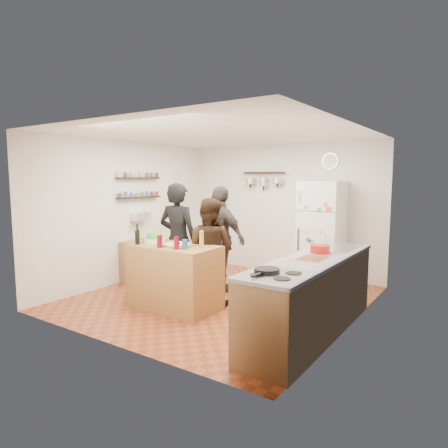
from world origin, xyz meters
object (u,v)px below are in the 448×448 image
Objects in this scene: salad_bowl at (155,240)px; pepper_mill at (202,241)px; red_bowl at (320,249)px; person_center at (209,251)px; prep_island at (175,277)px; person_back at (221,239)px; wall_clock at (330,161)px; side_table at (146,261)px; fridge at (322,233)px; salt_canister at (185,244)px; counter_run at (312,297)px; wine_bottle at (137,237)px; person_left at (178,240)px; skillet at (267,271)px.

salad_bowl is 1.58× the size of pepper_mill.
person_center is at bearing -177.73° from red_bowl.
person_back reaches higher than prep_island.
wall_clock reaches higher than side_table.
red_bowl is (1.69, 0.07, 0.19)m from person_center.
red_bowl is at bearing -5.31° from side_table.
fridge reaches higher than person_back.
fridge is at bearing -119.21° from person_back.
prep_island is at bearing 158.20° from salt_canister.
wall_clock is at bearing -126.98° from person_center.
counter_run is at bearing 5.83° from prep_island.
red_bowl is 0.14× the size of fridge.
salad_bowl is at bearing 73.50° from wine_bottle.
side_table is at bearing 156.54° from pepper_mill.
person_left is 5.95× the size of wall_clock.
fridge is at bearing 108.06° from counter_run.
red_bowl reaches higher than salad_bowl.
red_bowl is (-0.05, 0.37, 0.52)m from counter_run.
person_left is 3.08m from wall_clock.
person_back is at bearing -85.68° from person_center.
prep_island is at bearing -173.66° from pepper_mill.
person_left reaches higher than side_table.
salt_canister is 0.42× the size of wall_clock.
fridge reaches higher than person_left.
wall_clock is (0.77, 2.78, 1.14)m from pepper_mill.
pepper_mill reaches higher than prep_island.
person_left reaches higher than counter_run.
salt_canister is at bearing -157.05° from red_bowl.
pepper_mill is 0.55m from person_center.
skillet is at bearing 128.61° from person_center.
pepper_mill is at bearing 122.48° from person_back.
wine_bottle reaches higher than skillet.
prep_island is 4.03× the size of salad_bowl.
pepper_mill is at bearing 6.34° from prep_island.
salt_canister is 1.78m from counter_run.
fridge is (1.59, 1.99, 0.01)m from person_left.
person_back is (-0.20, 0.60, 0.08)m from person_center.
salt_canister is at bearing 113.16° from person_back.
person_center is at bearing 44.39° from wine_bottle.
pepper_mill is at bearing 48.58° from salt_canister.
person_back reaches higher than side_table.
fridge reaches higher than salad_bowl.
wall_clock is (1.72, 3.05, 1.14)m from wine_bottle.
wine_bottle is at bearing -48.72° from side_table.
wall_clock is (-0.75, 2.63, 1.70)m from counter_run.
salad_bowl is 0.17× the size of fridge.
salad_bowl is 1.46m from side_table.
person_center is 1.96× the size of side_table.
person_left is at bearing 150.59° from pepper_mill.
counter_run is at bearing 9.67° from wine_bottle.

